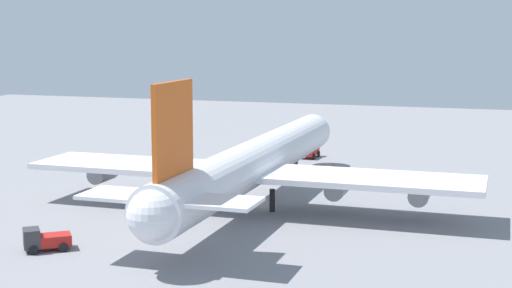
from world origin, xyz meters
TOP-DOWN VIEW (x-y plane):
  - ground_plane at (0.00, 0.00)m, footprint 261.57×261.57m
  - cargo_airplane at (-0.52, 0.00)m, footprint 65.39×56.58m
  - baggage_tug at (37.37, 2.26)m, footprint 5.01×2.75m
  - cargo_loader at (17.28, 13.98)m, footprint 4.75×4.10m
  - maintenance_van at (-26.30, 14.02)m, footprint 4.66×5.08m
  - catering_truck at (35.57, 27.75)m, footprint 4.82×5.22m
  - safety_cone_nose at (29.43, -3.65)m, footprint 0.43×0.43m

SIDE VIEW (x-z plane):
  - ground_plane at x=0.00m, z-range 0.00..0.00m
  - safety_cone_nose at x=29.43m, z-range 0.00..0.61m
  - cargo_loader at x=17.28m, z-range 0.11..2.05m
  - catering_truck at x=35.57m, z-range -0.03..2.21m
  - maintenance_van at x=-26.30m, z-range -0.03..2.33m
  - baggage_tug at x=37.37m, z-range 0.00..2.60m
  - cargo_airplane at x=-0.52m, z-range -3.20..14.22m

